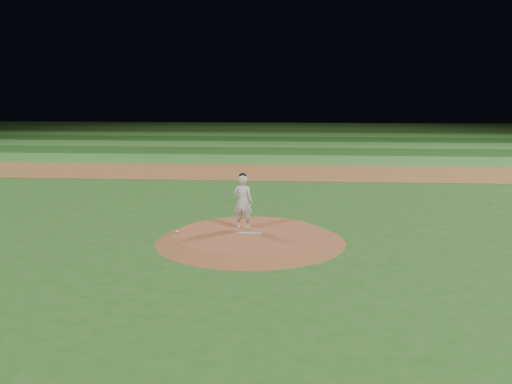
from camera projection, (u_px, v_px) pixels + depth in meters
ground at (251, 241)px, 16.56m from camera, size 120.00×120.00×0.00m
infield_dirt_band at (273, 172)px, 30.30m from camera, size 70.00×6.00×0.02m
outfield_stripe_0 at (278, 160)px, 35.69m from camera, size 70.00×5.00×0.02m
outfield_stripe_1 at (280, 151)px, 40.60m from camera, size 70.00×5.00×0.02m
outfield_stripe_2 at (283, 144)px, 45.51m from camera, size 70.00×5.00×0.02m
outfield_stripe_3 at (284, 139)px, 50.41m from camera, size 70.00×5.00×0.02m
outfield_stripe_4 at (286, 135)px, 55.32m from camera, size 70.00×5.00×0.02m
outfield_stripe_5 at (287, 131)px, 60.22m from camera, size 70.00×5.00×0.02m
pitchers_mound at (251, 237)px, 16.54m from camera, size 5.50×5.50×0.25m
pitching_rubber at (251, 233)px, 16.44m from camera, size 0.67×0.20×0.03m
rosin_bag at (177, 231)px, 16.58m from camera, size 0.12×0.12×0.06m
pitcher_on_mound at (243, 201)px, 16.88m from camera, size 0.66×0.50×1.69m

